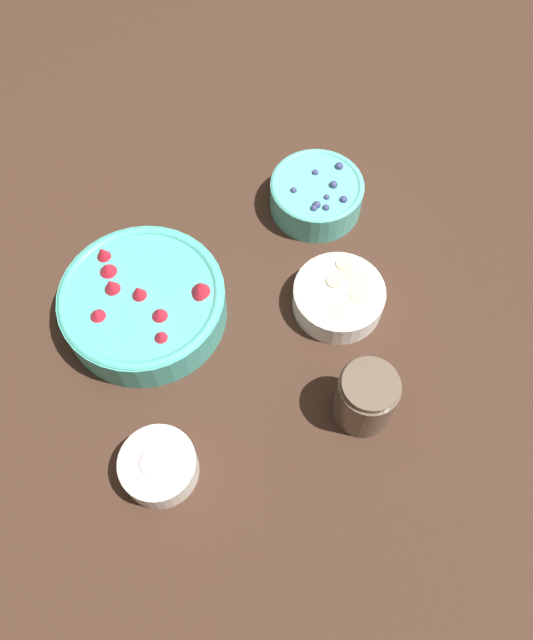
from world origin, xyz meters
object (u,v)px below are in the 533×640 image
jar_chocolate (365,398)px  bowl_bananas (339,296)px  bowl_blueberries (316,193)px  bowl_strawberries (143,302)px  bowl_cream (158,465)px

jar_chocolate → bowl_bananas: bearing=-173.3°
jar_chocolate → bowl_blueberries: bearing=-173.3°
bowl_bananas → bowl_blueberries: bearing=-173.3°
bowl_blueberries → jar_chocolate: (0.39, 0.05, 0.01)m
bowl_blueberries → bowl_bananas: bearing=6.7°
bowl_bananas → jar_chocolate: 0.19m
bowl_strawberries → bowl_bananas: bearing=91.8°
bowl_cream → jar_chocolate: size_ratio=1.00×
bowl_cream → jar_chocolate: jar_chocolate is taller
bowl_bananas → jar_chocolate: size_ratio=1.35×
bowl_blueberries → bowl_cream: bearing=-28.0°
bowl_bananas → jar_chocolate: bearing=6.7°
bowl_blueberries → bowl_strawberries: bearing=-53.4°
bowl_strawberries → bowl_blueberries: (-0.21, 0.29, -0.00)m
bowl_cream → bowl_blueberries: bearing=152.0°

